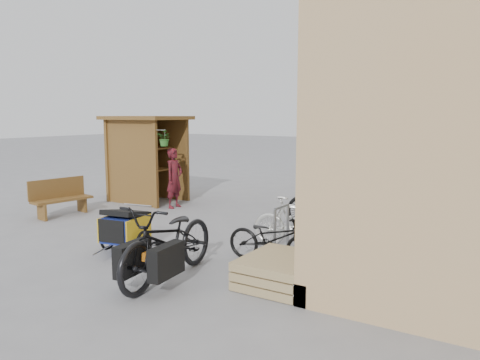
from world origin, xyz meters
The scene contains 17 objects.
ground centered at (0.00, 0.00, 0.00)m, with size 80.00×80.00×0.00m, color gray.
kiosk centered at (-3.28, 2.47, 1.55)m, with size 2.49×1.65×2.40m.
bike_rack centered at (2.30, 2.40, 0.52)m, with size 0.05×5.35×0.86m.
pallet_stack centered at (3.00, -1.40, 0.21)m, with size 1.00×1.20×0.40m.
bench centered at (-3.67, -0.06, 0.46)m, with size 0.65×1.48×0.90m.
shopping_carts centered at (3.00, 6.56, 0.60)m, with size 0.57×1.93×1.03m.
child_trailer centered at (-0.13, -1.38, 0.45)m, with size 0.87×1.41×0.81m.
cargo_bike centered at (1.51, -2.10, 0.59)m, with size 1.02×2.33×1.19m.
person_kiosk centered at (-1.96, 2.17, 0.79)m, with size 0.57×0.38×1.58m, color maroon.
bike_0 centered at (2.42, -0.58, 0.42)m, with size 0.55×1.59×0.83m, color black.
bike_1 centered at (2.38, 0.38, 0.48)m, with size 0.45×1.59×0.96m, color white.
bike_2 centered at (2.28, 1.62, 0.44)m, with size 0.58×1.68×0.88m, color white.
bike_3 centered at (2.33, 1.99, 0.54)m, with size 0.50×1.78×1.07m, color black.
bike_4 centered at (2.20, 2.86, 0.45)m, with size 0.60×1.71×0.90m, color silver.
bike_5 centered at (2.41, 3.23, 0.48)m, with size 0.45×1.60×0.96m, color #1E797A.
bike_6 centered at (2.40, 4.14, 0.41)m, with size 0.55×1.57×0.83m, color white.
bike_7 centered at (2.30, 4.46, 0.49)m, with size 0.46×1.63×0.98m, color white.
Camera 1 is at (5.95, -7.21, 2.45)m, focal length 35.00 mm.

